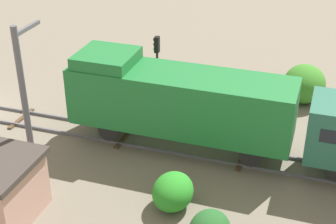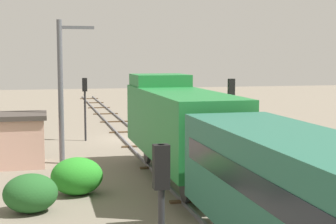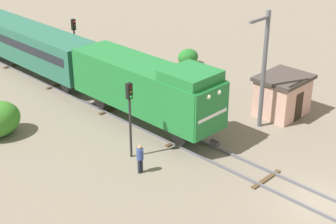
{
  "view_description": "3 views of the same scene",
  "coord_description": "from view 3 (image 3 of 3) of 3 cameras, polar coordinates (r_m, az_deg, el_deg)",
  "views": [
    {
      "loc": [
        21.44,
        19.09,
        14.23
      ],
      "look_at": [
        -0.71,
        11.69,
        1.57
      ],
      "focal_mm": 55.0,
      "sensor_mm": 36.0,
      "label": 1
    },
    {
      "loc": [
        5.82,
        34.72,
        5.67
      ],
      "look_at": [
        -0.65,
        7.86,
        2.69
      ],
      "focal_mm": 55.0,
      "sensor_mm": 36.0,
      "label": 2
    },
    {
      "loc": [
        -20.27,
        -9.37,
        15.07
      ],
      "look_at": [
        -0.2,
        10.32,
        1.71
      ],
      "focal_mm": 55.0,
      "sensor_mm": 36.0,
      "label": 3
    }
  ],
  "objects": [
    {
      "name": "worker_by_signal",
      "position": [
        27.86,
        -3.12,
        -4.96
      ],
      "size": [
        0.38,
        0.38,
        1.7
      ],
      "rotation": [
        0.0,
        0.0,
        0.71
      ],
      "color": "#262B38",
      "rests_on": "ground"
    },
    {
      "name": "bush_near",
      "position": [
        39.37,
        1.1,
        4.04
      ],
      "size": [
        1.97,
        1.62,
        1.44
      ],
      "primitive_type": "ellipsoid",
      "color": "#235A26",
      "rests_on": "ground"
    },
    {
      "name": "ground_plane",
      "position": [
        26.94,
        16.43,
        -9.79
      ],
      "size": [
        113.92,
        113.92,
        0.0
      ],
      "primitive_type": "plane",
      "color": "#756B5B"
    },
    {
      "name": "relay_hut",
      "position": [
        35.11,
        12.56,
        1.85
      ],
      "size": [
        3.5,
        2.9,
        2.74
      ],
      "color": "#D19E8C",
      "rests_on": "ground"
    },
    {
      "name": "traffic_signal_far",
      "position": [
        43.54,
        -10.35,
        8.57
      ],
      "size": [
        0.32,
        0.34,
        3.94
      ],
      "color": "#262628",
      "rests_on": "ground"
    },
    {
      "name": "railway_track",
      "position": [
        26.9,
        16.45,
        -9.67
      ],
      "size": [
        2.4,
        75.95,
        0.16
      ],
      "color": "#595960",
      "rests_on": "ground"
    },
    {
      "name": "locomotive",
      "position": [
        32.17,
        -2.36,
        2.93
      ],
      "size": [
        2.9,
        11.6,
        4.6
      ],
      "color": "#1E7233",
      "rests_on": "railway_track"
    },
    {
      "name": "passenger_car_leading",
      "position": [
        42.42,
        -14.93,
        7.35
      ],
      "size": [
        2.84,
        14.0,
        3.66
      ],
      "color": "#26604C",
      "rests_on": "railway_track"
    },
    {
      "name": "traffic_signal_mid",
      "position": [
        28.41,
        -4.26,
        0.55
      ],
      "size": [
        0.32,
        0.34,
        4.56
      ],
      "color": "#262628",
      "rests_on": "ground"
    },
    {
      "name": "bush_mid",
      "position": [
        36.81,
        1.52,
        2.56
      ],
      "size": [
        2.13,
        1.75,
        1.55
      ],
      "primitive_type": "ellipsoid",
      "color": "#2A8B26",
      "rests_on": "ground"
    },
    {
      "name": "catenary_mast",
      "position": [
        32.1,
        10.53,
        4.88
      ],
      "size": [
        1.94,
        0.28,
        7.59
      ],
      "color": "#595960",
      "rests_on": "ground"
    },
    {
      "name": "bush_far",
      "position": [
        43.54,
        2.23,
        6.1
      ],
      "size": [
        1.88,
        1.53,
        1.36
      ],
      "primitive_type": "ellipsoid",
      "color": "#236C26",
      "rests_on": "ground"
    }
  ]
}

